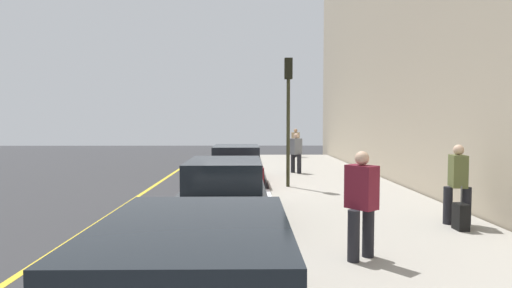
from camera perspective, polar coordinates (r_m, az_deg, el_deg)
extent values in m
plane|color=#333335|center=(14.52, -2.22, -6.33)|extent=(56.00, 56.00, 0.00)
cube|color=#A39E93|center=(14.80, 10.73, -5.91)|extent=(28.00, 4.60, 0.15)
cube|color=gold|center=(14.95, -14.65, -6.15)|extent=(28.00, 0.14, 0.01)
cube|color=white|center=(10.75, 1.04, -9.03)|extent=(5.34, 0.56, 0.22)
cylinder|color=black|center=(5.63, -15.01, -18.20)|extent=(0.64, 0.22, 0.64)
cylinder|color=black|center=(5.48, 3.25, -18.69)|extent=(0.64, 0.22, 0.64)
cube|color=black|center=(3.69, -8.47, -14.91)|extent=(2.32, 1.60, 0.60)
cylinder|color=black|center=(11.15, -8.22, -7.53)|extent=(0.64, 0.23, 0.64)
cylinder|color=black|center=(11.07, 0.52, -7.57)|extent=(0.64, 0.23, 0.64)
cylinder|color=black|center=(8.38, -10.60, -11.06)|extent=(0.64, 0.23, 0.64)
cylinder|color=black|center=(8.28, 1.18, -11.18)|extent=(0.64, 0.23, 0.64)
cube|color=#383A3D|center=(9.63, -4.24, -7.53)|extent=(4.63, 1.85, 0.64)
cube|color=black|center=(9.30, -4.33, -4.03)|extent=(2.41, 1.62, 0.60)
cylinder|color=black|center=(16.80, -5.49, -3.98)|extent=(0.64, 0.23, 0.64)
cylinder|color=black|center=(16.77, 0.26, -3.97)|extent=(0.64, 0.23, 0.64)
cylinder|color=black|center=(13.99, -6.24, -5.38)|extent=(0.64, 0.23, 0.64)
cylinder|color=black|center=(13.96, 0.68, -5.38)|extent=(0.64, 0.23, 0.64)
cube|color=maroon|center=(15.32, -2.69, -3.61)|extent=(4.61, 1.88, 0.64)
cube|color=black|center=(15.04, -2.71, -1.36)|extent=(2.41, 1.64, 0.60)
cylinder|color=black|center=(27.02, 5.48, -0.82)|extent=(0.20, 0.20, 0.85)
cylinder|color=black|center=(26.63, 5.35, -0.87)|extent=(0.20, 0.20, 0.85)
cube|color=tan|center=(26.78, 5.42, 0.83)|extent=(0.42, 0.55, 0.72)
sphere|color=tan|center=(26.77, 5.43, 1.85)|extent=(0.23, 0.23, 0.23)
cylinder|color=black|center=(18.38, 5.06, -2.64)|extent=(0.19, 0.19, 0.81)
cylinder|color=black|center=(18.11, 5.91, -2.73)|extent=(0.19, 0.19, 0.81)
cube|color=slate|center=(18.19, 5.49, -0.33)|extent=(0.52, 0.55, 0.69)
sphere|color=#D8AD8C|center=(18.17, 5.50, 1.11)|extent=(0.22, 0.22, 0.22)
cylinder|color=black|center=(7.20, 15.05, -11.50)|extent=(0.19, 0.19, 0.82)
cylinder|color=black|center=(6.90, 13.17, -12.11)|extent=(0.19, 0.19, 0.82)
cube|color=maroon|center=(6.90, 14.21, -5.70)|extent=(0.55, 0.52, 0.70)
sphere|color=#D8AD8C|center=(6.84, 14.26, -1.89)|extent=(0.23, 0.23, 0.23)
cylinder|color=black|center=(10.00, 24.69, -7.62)|extent=(0.19, 0.19, 0.81)
cylinder|color=black|center=(10.10, 26.79, -7.56)|extent=(0.19, 0.19, 0.81)
cube|color=brown|center=(9.95, 25.84, -3.35)|extent=(0.51, 0.38, 0.69)
sphere|color=#D8AD8C|center=(9.91, 25.90, -0.73)|extent=(0.22, 0.22, 0.22)
cylinder|color=#2D2D19|center=(14.24, 4.41, 1.48)|extent=(0.12, 0.12, 3.66)
cube|color=black|center=(14.36, 4.44, 10.22)|extent=(0.26, 0.26, 0.70)
sphere|color=red|center=(14.53, 4.39, 10.96)|extent=(0.14, 0.14, 0.14)
sphere|color=orange|center=(14.50, 4.39, 10.10)|extent=(0.14, 0.14, 0.14)
sphere|color=green|center=(14.48, 4.38, 9.24)|extent=(0.14, 0.14, 0.14)
cube|color=black|center=(9.60, 26.15, -8.90)|extent=(0.34, 0.22, 0.54)
cylinder|color=#4C4C4C|center=(9.52, 26.21, -6.24)|extent=(0.03, 0.03, 0.36)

